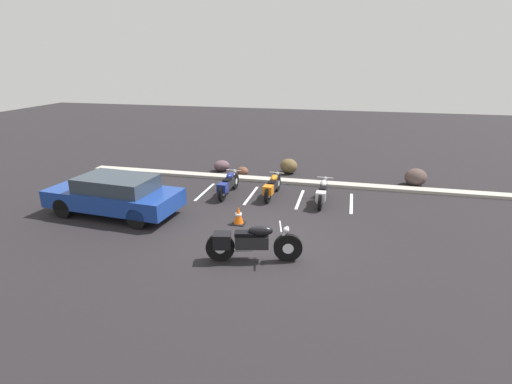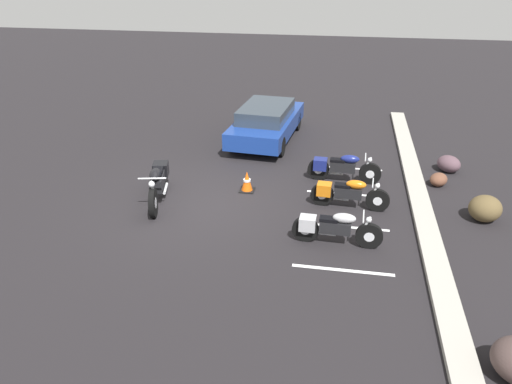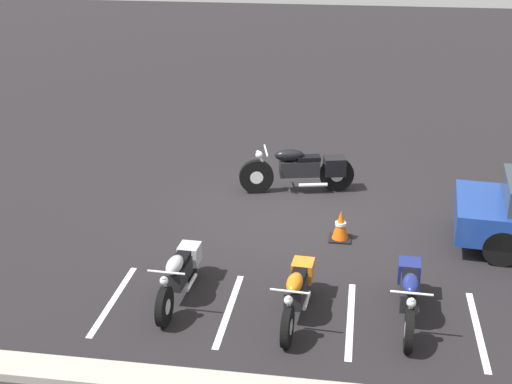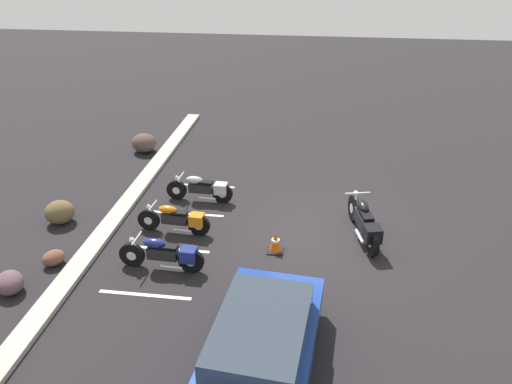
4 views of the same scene
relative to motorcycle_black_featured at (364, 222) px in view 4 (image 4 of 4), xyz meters
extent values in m
plane|color=black|center=(0.11, 1.04, -0.51)|extent=(60.00, 60.00, 0.00)
cylinder|color=black|center=(0.95, 0.22, -0.15)|extent=(0.74, 0.29, 0.73)
cylinder|color=silver|center=(0.95, 0.22, -0.15)|extent=(0.30, 0.20, 0.28)
cylinder|color=black|center=(-0.71, -0.16, -0.15)|extent=(0.74, 0.29, 0.73)
cylinder|color=silver|center=(-0.71, -0.16, -0.15)|extent=(0.30, 0.20, 0.28)
cube|color=black|center=(0.07, 0.01, 0.02)|extent=(0.88, 0.49, 0.33)
ellipsoid|color=black|center=(0.28, 0.06, 0.32)|extent=(0.67, 0.42, 0.26)
cube|color=black|center=(-0.11, -0.03, 0.24)|extent=(0.53, 0.37, 0.09)
cube|color=black|center=(-0.66, -0.15, 0.05)|extent=(0.52, 0.49, 0.37)
cylinder|color=silver|center=(0.83, 0.19, 0.14)|extent=(0.30, 0.13, 0.59)
cylinder|color=silver|center=(0.76, 0.17, 0.43)|extent=(0.19, 0.67, 0.04)
sphere|color=silver|center=(0.90, 0.21, 0.34)|extent=(0.15, 0.15, 0.15)
cylinder|color=silver|center=(-0.23, 0.10, -0.31)|extent=(0.61, 0.21, 0.08)
cylinder|color=black|center=(-1.97, 5.52, -0.20)|extent=(0.13, 0.62, 0.62)
cylinder|color=silver|center=(-1.97, 5.52, -0.20)|extent=(0.13, 0.24, 0.23)
cylinder|color=black|center=(-2.02, 4.07, -0.20)|extent=(0.13, 0.62, 0.62)
cylinder|color=silver|center=(-2.02, 4.07, -0.20)|extent=(0.13, 0.24, 0.23)
cube|color=black|center=(-1.99, 4.75, -0.06)|extent=(0.29, 0.72, 0.28)
ellipsoid|color=navy|center=(-1.99, 4.94, 0.19)|extent=(0.26, 0.53, 0.22)
cube|color=black|center=(-2.00, 4.59, 0.13)|extent=(0.24, 0.42, 0.07)
cube|color=navy|center=(-2.02, 4.12, -0.03)|extent=(0.35, 0.39, 0.32)
cylinder|color=silver|center=(-1.97, 5.41, 0.04)|extent=(0.07, 0.25, 0.50)
cylinder|color=silver|center=(-1.97, 5.35, 0.29)|extent=(0.58, 0.05, 0.03)
sphere|color=silver|center=(-1.97, 5.47, 0.21)|extent=(0.13, 0.13, 0.13)
cylinder|color=silver|center=(-2.13, 4.52, -0.34)|extent=(0.08, 0.52, 0.07)
cylinder|color=black|center=(-0.31, 5.67, -0.21)|extent=(0.15, 0.60, 0.59)
cylinder|color=silver|center=(-0.31, 5.67, -0.21)|extent=(0.13, 0.23, 0.23)
cylinder|color=black|center=(-0.40, 4.27, -0.21)|extent=(0.15, 0.60, 0.59)
cylinder|color=silver|center=(-0.40, 4.27, -0.21)|extent=(0.13, 0.23, 0.23)
cube|color=black|center=(-0.36, 4.92, -0.08)|extent=(0.30, 0.70, 0.27)
ellipsoid|color=orange|center=(-0.35, 5.10, 0.17)|extent=(0.27, 0.52, 0.22)
cube|color=black|center=(-0.37, 4.77, 0.10)|extent=(0.24, 0.41, 0.07)
cube|color=orange|center=(-0.40, 4.32, -0.05)|extent=(0.35, 0.38, 0.31)
cylinder|color=silver|center=(-0.32, 5.56, 0.02)|extent=(0.07, 0.24, 0.48)
cylinder|color=silver|center=(-0.32, 5.50, 0.26)|extent=(0.56, 0.07, 0.03)
sphere|color=silver|center=(-0.31, 5.62, 0.18)|extent=(0.13, 0.13, 0.13)
cylinder|color=silver|center=(-0.50, 4.71, -0.35)|extent=(0.10, 0.50, 0.06)
cylinder|color=black|center=(1.51, 5.41, -0.21)|extent=(0.13, 0.60, 0.60)
cylinder|color=silver|center=(1.51, 5.41, -0.21)|extent=(0.12, 0.23, 0.23)
cylinder|color=black|center=(1.46, 4.01, -0.21)|extent=(0.13, 0.60, 0.60)
cylinder|color=silver|center=(1.46, 4.01, -0.21)|extent=(0.12, 0.23, 0.23)
cube|color=black|center=(1.49, 4.66, -0.07)|extent=(0.28, 0.70, 0.27)
ellipsoid|color=#B7B7BC|center=(1.49, 4.85, 0.17)|extent=(0.25, 0.52, 0.22)
cube|color=black|center=(1.48, 4.51, 0.11)|extent=(0.23, 0.41, 0.07)
cube|color=#B7B7BC|center=(1.46, 4.05, -0.05)|extent=(0.34, 0.37, 0.31)
cylinder|color=silver|center=(1.51, 5.30, 0.03)|extent=(0.06, 0.24, 0.48)
cylinder|color=silver|center=(1.51, 5.25, 0.26)|extent=(0.56, 0.05, 0.03)
sphere|color=silver|center=(1.51, 5.37, 0.19)|extent=(0.13, 0.13, 0.13)
cylinder|color=silver|center=(1.35, 4.44, -0.34)|extent=(0.08, 0.50, 0.06)
cylinder|color=black|center=(-3.77, 1.18, -0.19)|extent=(0.66, 0.27, 0.64)
cylinder|color=black|center=(-3.63, 2.75, -0.19)|extent=(0.66, 0.27, 0.64)
cube|color=navy|center=(-5.07, 2.08, 0.05)|extent=(4.44, 2.17, 0.55)
cube|color=#2D3842|center=(-4.92, 2.07, 0.55)|extent=(2.53, 1.72, 0.45)
cube|color=#A8A399|center=(0.11, 6.79, -0.45)|extent=(18.00, 0.50, 0.12)
ellipsoid|color=#584149|center=(-3.28, 7.86, -0.27)|extent=(0.93, 0.91, 0.49)
ellipsoid|color=#4C3C38|center=(4.96, 7.60, -0.17)|extent=(1.20, 1.24, 0.69)
ellipsoid|color=brown|center=(-0.27, 8.21, -0.19)|extent=(1.07, 1.08, 0.65)
ellipsoid|color=brown|center=(-2.18, 7.42, -0.32)|extent=(0.71, 0.68, 0.37)
cube|color=black|center=(-0.90, 2.20, -0.49)|extent=(0.40, 0.40, 0.03)
cone|color=#EA590F|center=(-0.90, 2.20, -0.22)|extent=(0.32, 0.32, 0.57)
cylinder|color=white|center=(-0.90, 2.20, -0.19)|extent=(0.20, 0.20, 0.06)
cube|color=white|center=(-3.00, 4.88, -0.51)|extent=(0.10, 2.10, 0.00)
cube|color=white|center=(-1.17, 4.88, -0.51)|extent=(0.10, 2.10, 0.00)
cube|color=white|center=(0.66, 4.88, -0.51)|extent=(0.10, 2.10, 0.00)
cube|color=white|center=(2.50, 4.88, -0.51)|extent=(0.10, 2.10, 0.00)
camera|label=1|loc=(2.25, -8.77, 4.40)|focal=28.00mm
camera|label=2|loc=(11.24, 4.64, 5.40)|focal=35.00mm
camera|label=3|loc=(-1.15, 14.02, 5.27)|focal=50.00mm
camera|label=4|loc=(-11.34, 1.29, 6.51)|focal=35.00mm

